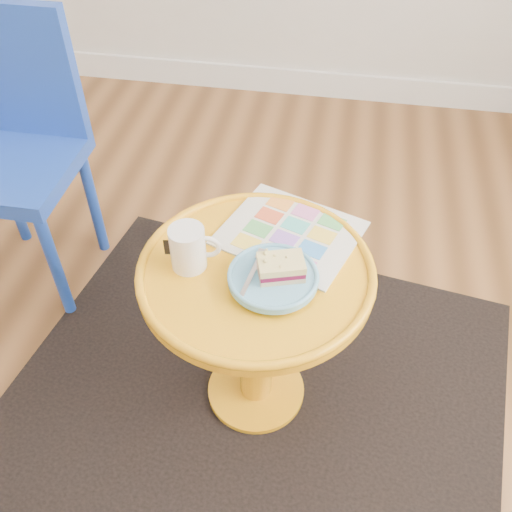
% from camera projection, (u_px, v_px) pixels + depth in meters
% --- Properties ---
extents(rug, '(1.46, 1.30, 0.01)m').
position_uv_depth(rug, '(256.00, 391.00, 1.57)').
color(rug, black).
rests_on(rug, ground).
extents(side_table, '(0.51, 0.51, 0.49)m').
position_uv_depth(side_table, '(256.00, 310.00, 1.32)').
color(side_table, orange).
rests_on(side_table, ground).
extents(chair, '(0.36, 0.36, 0.82)m').
position_uv_depth(chair, '(14.00, 140.00, 1.61)').
color(chair, '#1B41B4').
rests_on(chair, ground).
extents(newspaper, '(0.36, 0.34, 0.01)m').
position_uv_depth(newspaper, '(290.00, 233.00, 1.31)').
color(newspaper, silver).
rests_on(newspaper, side_table).
extents(mug, '(0.11, 0.08, 0.10)m').
position_uv_depth(mug, '(189.00, 247.00, 1.20)').
color(mug, white).
rests_on(mug, side_table).
extents(plate, '(0.19, 0.19, 0.02)m').
position_uv_depth(plate, '(273.00, 278.00, 1.18)').
color(plate, '#61A6CD').
rests_on(plate, newspaper).
extents(cake_slice, '(0.11, 0.09, 0.04)m').
position_uv_depth(cake_slice, '(281.00, 267.00, 1.17)').
color(cake_slice, '#D3BC8C').
rests_on(cake_slice, plate).
extents(fork, '(0.04, 0.14, 0.00)m').
position_uv_depth(fork, '(254.00, 270.00, 1.19)').
color(fork, silver).
rests_on(fork, plate).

